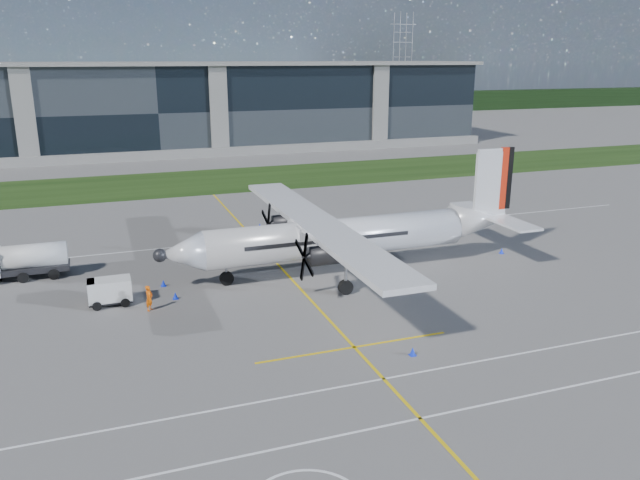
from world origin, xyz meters
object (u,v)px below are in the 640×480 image
object	(u,v)px
baggage_tug	(110,292)
safety_cone_nose_port	(175,296)
safety_cone_stbdwing	(260,226)
safety_cone_tail	(502,251)
pylon_east	(402,62)
safety_cone_nose_stbd	(163,283)
ground_crew_person	(149,296)
turboprop_aircraft	(350,215)
fuel_tanker_truck	(14,263)
safety_cone_portwing	(413,351)

from	to	relation	value
baggage_tug	safety_cone_nose_port	xyz separation A→B (m)	(4.31, -0.50, -0.66)
baggage_tug	safety_cone_stbdwing	bearing A→B (deg)	47.33
baggage_tug	safety_cone_tail	world-z (taller)	baggage_tug
pylon_east	safety_cone_nose_stbd	size ratio (longest dim) A/B	60.00
baggage_tug	safety_cone_stbdwing	size ratio (longest dim) A/B	6.09
safety_cone_nose_port	baggage_tug	bearing A→B (deg)	173.40
ground_crew_person	safety_cone_stbdwing	world-z (taller)	ground_crew_person
ground_crew_person	safety_cone_nose_stbd	distance (m)	4.67
turboprop_aircraft	safety_cone_nose_port	world-z (taller)	turboprop_aircraft
pylon_east	ground_crew_person	xyz separation A→B (m)	(-92.79, -146.18, -13.99)
pylon_east	fuel_tanker_truck	world-z (taller)	pylon_east
pylon_east	turboprop_aircraft	xyz separation A→B (m)	(-77.08, -143.16, -10.40)
safety_cone_portwing	safety_cone_tail	bearing A→B (deg)	41.69
safety_cone_nose_port	ground_crew_person	bearing A→B (deg)	-141.39
turboprop_aircraft	fuel_tanker_truck	distance (m)	25.93
safety_cone_nose_port	safety_cone_stbdwing	world-z (taller)	same
turboprop_aircraft	ground_crew_person	xyz separation A→B (m)	(-15.71, -3.03, -3.59)
fuel_tanker_truck	safety_cone_nose_port	size ratio (longest dim) A/B	14.26
ground_crew_person	safety_cone_stbdwing	distance (m)	21.72
turboprop_aircraft	safety_cone_tail	bearing A→B (deg)	-1.33
safety_cone_stbdwing	turboprop_aircraft	bearing A→B (deg)	-76.91
safety_cone_nose_stbd	fuel_tanker_truck	bearing A→B (deg)	152.84
baggage_tug	safety_cone_nose_stbd	world-z (taller)	baggage_tug
safety_cone_stbdwing	safety_cone_portwing	xyz separation A→B (m)	(1.27, -29.82, 0.00)
safety_cone_nose_port	safety_cone_tail	bearing A→B (deg)	2.44
safety_cone_nose_port	safety_cone_tail	size ratio (longest dim) A/B	1.00
ground_crew_person	safety_cone_tail	xyz separation A→B (m)	(29.90, 2.70, -0.76)
safety_cone_portwing	safety_cone_stbdwing	bearing A→B (deg)	92.44
turboprop_aircraft	safety_cone_tail	world-z (taller)	turboprop_aircraft
safety_cone_portwing	ground_crew_person	bearing A→B (deg)	138.66
safety_cone_portwing	safety_cone_nose_stbd	bearing A→B (deg)	126.71
pylon_east	safety_cone_stbdwing	size ratio (longest dim) A/B	60.00
safety_cone_nose_stbd	safety_cone_tail	distance (m)	28.59
fuel_tanker_truck	safety_cone_nose_stbd	world-z (taller)	fuel_tanker_truck
safety_cone_tail	safety_cone_portwing	distance (m)	21.94
safety_cone_nose_stbd	safety_cone_tail	world-z (taller)	same
turboprop_aircraft	safety_cone_portwing	distance (m)	15.69
safety_cone_stbdwing	pylon_east	bearing A→B (deg)	57.87
safety_cone_tail	safety_cone_portwing	bearing A→B (deg)	-138.31
fuel_tanker_truck	ground_crew_person	xyz separation A→B (m)	(9.12, -9.78, -0.33)
turboprop_aircraft	safety_cone_tail	xyz separation A→B (m)	(14.19, -0.33, -4.35)
pylon_east	baggage_tug	size ratio (longest dim) A/B	9.85
safety_cone_nose_stbd	ground_crew_person	bearing A→B (deg)	-107.29
pylon_east	ground_crew_person	world-z (taller)	pylon_east
baggage_tug	safety_cone_nose_stbd	distance (m)	4.54
baggage_tug	safety_cone_nose_stbd	size ratio (longest dim) A/B	6.09
fuel_tanker_truck	baggage_tug	bearing A→B (deg)	-49.30
safety_cone_stbdwing	safety_cone_nose_stbd	xyz separation A→B (m)	(-10.88, -13.52, 0.00)
ground_crew_person	safety_cone_nose_port	distance (m)	2.52
turboprop_aircraft	safety_cone_stbdwing	world-z (taller)	turboprop_aircraft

